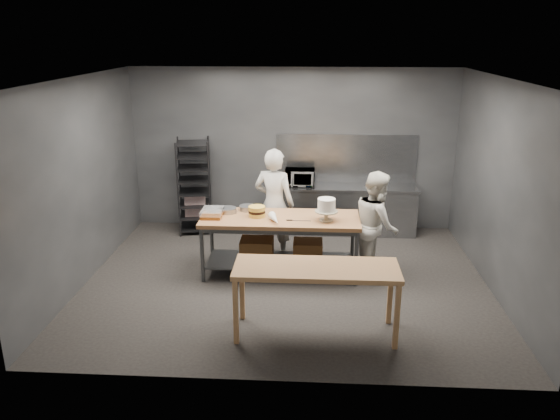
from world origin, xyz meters
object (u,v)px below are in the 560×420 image
at_px(near_counter, 316,273).
at_px(chef_behind, 274,204).
at_px(microwave, 300,177).
at_px(chef_right, 376,225).
at_px(speed_rack, 194,187).
at_px(layer_cake, 257,211).
at_px(work_table, 280,238).
at_px(frosted_cake_stand, 326,207).

height_order(near_counter, chef_behind, chef_behind).
xyz_separation_m(chef_behind, microwave, (0.38, 1.25, 0.13)).
bearing_deg(microwave, chef_right, -57.39).
bearing_deg(chef_behind, speed_rack, -20.27).
distance_m(chef_behind, layer_cake, 0.67).
bearing_deg(layer_cake, chef_right, -0.22).
relative_size(speed_rack, chef_behind, 0.95).
distance_m(work_table, near_counter, 1.87).
height_order(work_table, speed_rack, speed_rack).
height_order(work_table, frosted_cake_stand, frosted_cake_stand).
bearing_deg(near_counter, work_table, 107.43).
bearing_deg(speed_rack, frosted_cake_stand, -39.00).
bearing_deg(microwave, work_table, -97.74).
relative_size(near_counter, frosted_cake_stand, 5.81).
relative_size(work_table, speed_rack, 1.37).
relative_size(chef_behind, frosted_cake_stand, 5.36).
distance_m(speed_rack, frosted_cake_stand, 3.10).
distance_m(work_table, speed_rack, 2.49).
height_order(chef_behind, microwave, chef_behind).
distance_m(work_table, chef_behind, 0.74).
xyz_separation_m(work_table, frosted_cake_stand, (0.70, -0.13, 0.57)).
distance_m(chef_behind, microwave, 1.31).
distance_m(speed_rack, chef_right, 3.64).
bearing_deg(frosted_cake_stand, near_counter, -95.18).
bearing_deg(chef_behind, microwave, -90.49).
bearing_deg(layer_cake, chef_behind, 70.71).
bearing_deg(work_table, speed_rack, 133.14).
bearing_deg(layer_cake, frosted_cake_stand, -7.76).
relative_size(work_table, microwave, 4.43).
relative_size(speed_rack, frosted_cake_stand, 5.08).
xyz_separation_m(work_table, chef_right, (1.46, 0.00, 0.25)).
xyz_separation_m(work_table, layer_cake, (-0.34, 0.01, 0.43)).
distance_m(microwave, layer_cake, 1.97).
bearing_deg(chef_right, work_table, 84.18).
xyz_separation_m(near_counter, frosted_cake_stand, (0.15, 1.63, 0.33)).
bearing_deg(frosted_cake_stand, layer_cake, 172.24).
relative_size(near_counter, speed_rack, 1.14).
distance_m(near_counter, chef_right, 1.99).
bearing_deg(layer_cake, work_table, -1.66).
xyz_separation_m(near_counter, chef_right, (0.91, 1.77, 0.01)).
distance_m(chef_behind, frosted_cake_stand, 1.15).
bearing_deg(speed_rack, chef_behind, -36.77).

